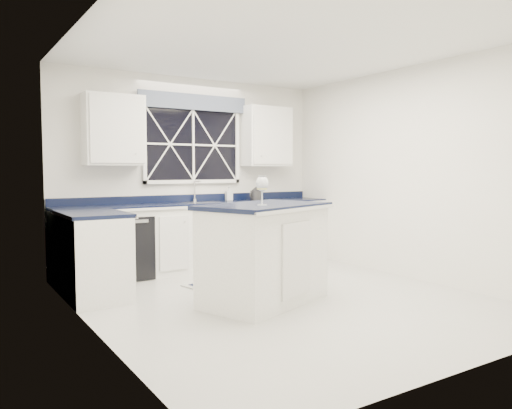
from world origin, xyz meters
TOP-DOWN VIEW (x-y plane):
  - ground at (0.00, 0.00)m, footprint 4.50×4.50m
  - back_wall at (0.00, 2.25)m, footprint 4.00×0.10m
  - base_cabinets at (-0.33, 1.78)m, footprint 3.99×1.60m
  - countertop at (0.00, 1.95)m, footprint 3.98×0.64m
  - dishwasher at (-1.10, 1.95)m, footprint 0.60×0.58m
  - window at (0.00, 2.20)m, footprint 1.65×0.09m
  - upper_cabinets at (0.00, 2.08)m, footprint 3.10×0.34m
  - faucet at (0.00, 2.14)m, footprint 0.05×0.20m
  - island at (-0.24, 0.00)m, footprint 1.60×1.27m
  - rug at (0.01, 0.90)m, footprint 1.40×1.02m
  - kettle at (0.93, 2.00)m, footprint 0.27×0.22m
  - wine_glass at (-0.37, -0.16)m, footprint 0.13×0.13m
  - soap_bottle at (0.55, 2.15)m, footprint 0.10×0.11m

SIDE VIEW (x-z plane):
  - ground at x=0.00m, z-range 0.00..0.00m
  - rug at x=0.01m, z-range 0.00..0.02m
  - dishwasher at x=-1.10m, z-range 0.00..0.82m
  - base_cabinets at x=-0.33m, z-range 0.00..0.90m
  - island at x=-0.24m, z-range 0.00..1.04m
  - countertop at x=0.00m, z-range 0.90..0.94m
  - kettle at x=0.93m, z-range 0.93..1.13m
  - soap_bottle at x=0.55m, z-range 0.94..1.15m
  - faucet at x=0.00m, z-range 0.95..1.25m
  - wine_glass at x=-0.37m, z-range 1.10..1.40m
  - back_wall at x=0.00m, z-range 0.00..2.70m
  - window at x=0.00m, z-range 1.20..2.46m
  - upper_cabinets at x=0.00m, z-range 1.45..2.35m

